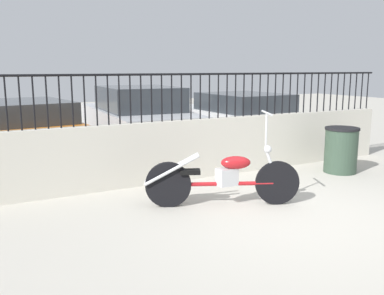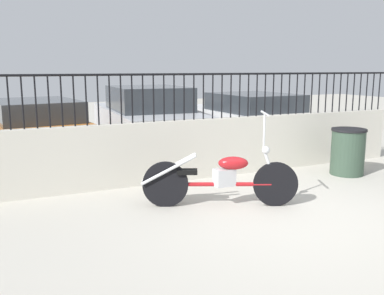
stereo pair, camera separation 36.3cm
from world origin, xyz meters
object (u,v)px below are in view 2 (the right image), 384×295
object	(u,v)px
car_silver	(147,117)
car_white	(250,117)
trash_bin	(348,152)
car_orange	(35,128)
motorcycle_red	(214,178)

from	to	relation	value
car_silver	car_white	world-z (taller)	car_silver
car_silver	trash_bin	bearing A→B (deg)	-145.81
car_orange	trash_bin	bearing A→B (deg)	-135.62
motorcycle_red	car_silver	bearing A→B (deg)	106.88
motorcycle_red	car_white	world-z (taller)	motorcycle_red
car_orange	car_silver	world-z (taller)	car_silver
car_orange	car_silver	bearing A→B (deg)	-95.41
motorcycle_red	trash_bin	xyz separation A→B (m)	(3.02, 0.58, 0.02)
car_orange	car_silver	distance (m)	2.54
car_silver	car_white	size ratio (longest dim) A/B	1.02
motorcycle_red	car_silver	world-z (taller)	car_silver
trash_bin	car_white	distance (m)	3.63
trash_bin	car_white	bearing A→B (deg)	86.12
trash_bin	car_silver	xyz separation A→B (m)	(-2.39, 4.05, 0.31)
motorcycle_red	trash_bin	distance (m)	3.07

